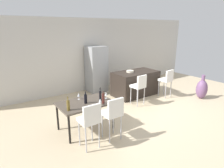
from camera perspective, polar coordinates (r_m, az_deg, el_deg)
name	(u,v)px	position (r m, az deg, el deg)	size (l,w,h in m)	color
ground_plane	(145,106)	(6.67, 9.68, -6.28)	(10.00, 10.00, 0.00)	#C6B28E
back_wall	(102,54)	(8.38, -3.10, 8.89)	(10.00, 0.12, 2.90)	beige
kitchen_island	(135,83)	(7.54, 6.90, 0.22)	(1.73, 0.95, 0.92)	black
bar_chair_left	(139,85)	(6.48, 8.06, -0.35)	(0.43, 0.43, 1.05)	white
bar_chair_middle	(167,79)	(7.46, 15.91, 1.43)	(0.43, 0.43, 1.05)	white
dining_table	(85,105)	(4.93, -7.94, -6.15)	(1.33, 0.87, 0.74)	#4C4238
dining_chair_near	(90,119)	(4.15, -6.54, -10.23)	(0.40, 0.40, 1.05)	white
dining_chair_far	(113,112)	(4.43, 0.31, -8.30)	(0.41, 0.41, 1.05)	white
wine_bottle_corner	(100,95)	(4.96, -3.49, -3.39)	(0.06, 0.06, 0.34)	black
wine_bottle_right	(86,99)	(4.81, -7.80, -4.32)	(0.08, 0.08, 0.31)	black
wine_bottle_far	(68,105)	(4.48, -12.80, -6.14)	(0.07, 0.07, 0.33)	brown
wine_bottle_near	(103,98)	(4.76, -2.62, -4.26)	(0.07, 0.07, 0.32)	#471E19
wine_glass_left	(106,94)	(5.09, -1.78, -2.93)	(0.07, 0.07, 0.17)	silver
wine_glass_middle	(79,95)	(5.09, -9.83, -3.17)	(0.07, 0.07, 0.17)	silver
wine_glass_end	(100,100)	(4.65, -3.53, -4.88)	(0.07, 0.07, 0.17)	silver
refrigerator	(96,69)	(7.83, -4.64, 4.38)	(0.72, 0.68, 1.84)	#939699
fruit_bowl	(130,71)	(7.30, 5.35, 3.75)	(0.28, 0.28, 0.07)	beige
floor_vase	(202,89)	(7.84, 24.98, -1.35)	(0.40, 0.40, 0.89)	#704C75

